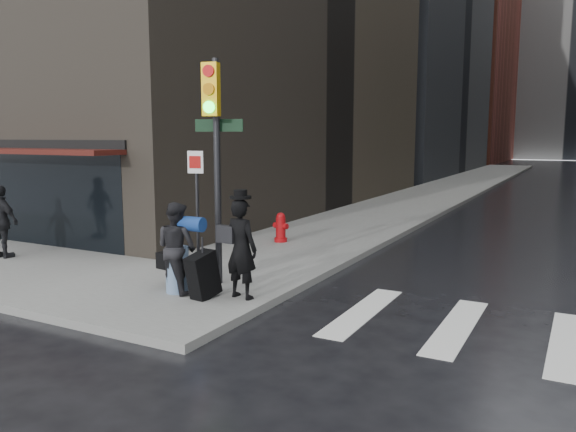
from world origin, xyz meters
name	(u,v)px	position (x,y,z in m)	size (l,w,h in m)	color
ground	(167,299)	(0.00, 0.00, 0.00)	(140.00, 140.00, 0.00)	black
sidewalk_left	(460,185)	(0.00, 27.00, 0.07)	(4.00, 50.00, 0.15)	slate
bldg_left_far	(414,54)	(-13.00, 62.00, 13.00)	(22.00, 20.00, 26.00)	maroon
storefront	(9,181)	(-7.00, 1.90, 1.83)	(8.40, 1.11, 2.83)	black
man_overcoat	(233,252)	(1.34, 0.23, 0.98)	(1.12, 0.97, 1.98)	black
man_jeans	(177,247)	(0.20, 0.08, 1.00)	(1.19, 0.78, 1.69)	black
man_greycoat	(2,222)	(-5.37, 0.47, 1.02)	(1.04, 0.48, 1.73)	black
traffic_light	(213,141)	(0.49, 0.87, 2.93)	(1.06, 0.59, 4.32)	black
fire_hydrant	(281,229)	(-0.53, 5.37, 0.51)	(0.46, 0.35, 0.81)	#9E090D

